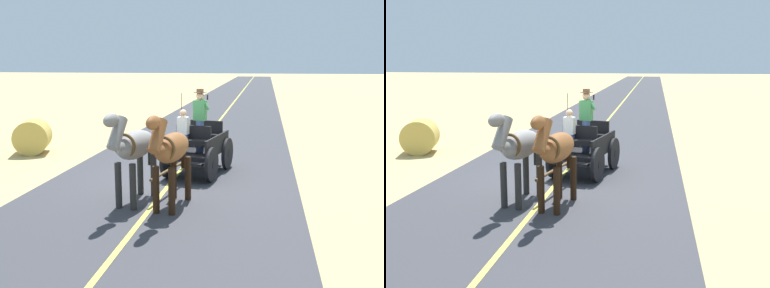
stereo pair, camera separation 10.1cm
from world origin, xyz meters
TOP-DOWN VIEW (x-y plane):
  - ground_plane at (0.00, 0.00)m, footprint 200.00×200.00m
  - road_surface at (0.00, 0.00)m, footprint 6.79×160.00m
  - road_centre_stripe at (0.00, 0.00)m, footprint 0.12×160.00m
  - horse_drawn_carriage at (-0.58, -0.57)m, footprint 1.86×4.51m
  - horse_near_side at (-0.44, 2.50)m, footprint 0.78×2.15m
  - horse_off_side at (0.46, 2.32)m, footprint 0.82×2.15m
  - hay_bale at (5.69, -2.38)m, footprint 1.49×1.43m

SIDE VIEW (x-z plane):
  - ground_plane at x=0.00m, z-range 0.00..0.00m
  - road_surface at x=0.00m, z-range 0.00..0.01m
  - road_centre_stripe at x=0.00m, z-range 0.01..0.01m
  - hay_bale at x=5.69m, z-range 0.00..1.20m
  - horse_drawn_carriage at x=-0.58m, z-range -0.43..2.07m
  - horse_near_side at x=-0.44m, z-range 0.22..2.43m
  - horse_off_side at x=0.46m, z-range 0.22..2.43m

